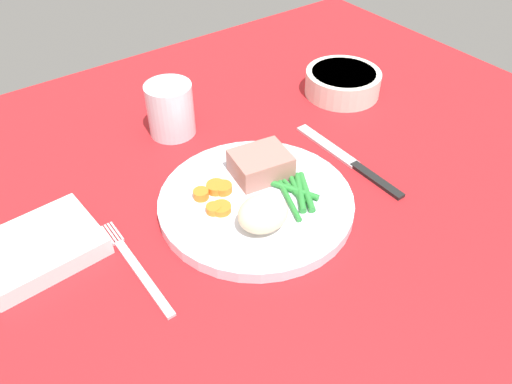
# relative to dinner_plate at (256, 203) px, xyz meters

# --- Properties ---
(dining_table) EXTENTS (1.20, 0.90, 0.02)m
(dining_table) POSITION_rel_dinner_plate_xyz_m (-0.01, 0.04, -0.02)
(dining_table) COLOR red
(dining_table) RESTS_ON ground
(dinner_plate) EXTENTS (0.25, 0.25, 0.02)m
(dinner_plate) POSITION_rel_dinner_plate_xyz_m (0.00, 0.00, 0.00)
(dinner_plate) COLOR white
(dinner_plate) RESTS_ON dining_table
(meat_portion) EXTENTS (0.08, 0.07, 0.03)m
(meat_portion) POSITION_rel_dinner_plate_xyz_m (0.03, 0.04, 0.02)
(meat_portion) COLOR #B2756B
(meat_portion) RESTS_ON dinner_plate
(mashed_potatoes) EXTENTS (0.06, 0.05, 0.04)m
(mashed_potatoes) POSITION_rel_dinner_plate_xyz_m (-0.02, -0.04, 0.03)
(mashed_potatoes) COLOR beige
(mashed_potatoes) RESTS_ON dinner_plate
(carrot_slices) EXTENTS (0.05, 0.06, 0.01)m
(carrot_slices) POSITION_rel_dinner_plate_xyz_m (-0.04, 0.03, 0.01)
(carrot_slices) COLOR orange
(carrot_slices) RESTS_ON dinner_plate
(green_beans) EXTENTS (0.06, 0.09, 0.01)m
(green_beans) POSITION_rel_dinner_plate_xyz_m (0.05, -0.02, 0.01)
(green_beans) COLOR #2D8C38
(green_beans) RESTS_ON dinner_plate
(fork) EXTENTS (0.01, 0.17, 0.00)m
(fork) POSITION_rel_dinner_plate_xyz_m (-0.17, -0.00, -0.01)
(fork) COLOR silver
(fork) RESTS_ON dining_table
(knife) EXTENTS (0.02, 0.21, 0.01)m
(knife) POSITION_rel_dinner_plate_xyz_m (0.16, -0.00, -0.01)
(knife) COLOR black
(knife) RESTS_ON dining_table
(water_glass) EXTENTS (0.07, 0.07, 0.08)m
(water_glass) POSITION_rel_dinner_plate_xyz_m (-0.00, 0.21, 0.03)
(water_glass) COLOR silver
(water_glass) RESTS_ON dining_table
(salad_bowl) EXTENTS (0.13, 0.13, 0.04)m
(salad_bowl) POSITION_rel_dinner_plate_xyz_m (0.29, 0.15, 0.01)
(salad_bowl) COLOR silver
(salad_bowl) RESTS_ON dining_table
(napkin) EXTENTS (0.14, 0.11, 0.02)m
(napkin) POSITION_rel_dinner_plate_xyz_m (-0.25, 0.08, 0.00)
(napkin) COLOR white
(napkin) RESTS_ON dining_table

